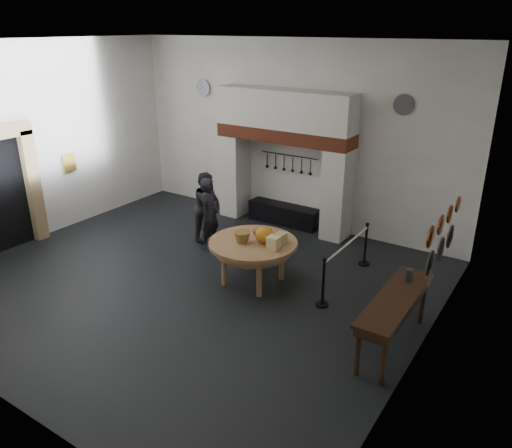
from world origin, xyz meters
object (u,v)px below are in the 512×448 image
Objects in this scene: barrier_post_far at (366,245)px; work_table at (253,243)px; visitor_far at (207,206)px; barrier_post_near at (323,283)px; iron_range at (284,214)px; side_table at (396,299)px; visitor_near at (210,214)px.

work_table is at bearing -128.57° from barrier_post_far.
work_table is 2.44m from visitor_far.
barrier_post_near reaches higher than work_table.
barrier_post_far reaches higher than iron_range.
side_table reaches higher than work_table.
side_table is at bearing -109.51° from visitor_near.
barrier_post_far is (3.66, 0.72, -0.36)m from visitor_far.
side_table is at bearing -118.95° from visitor_far.
visitor_far is at bearing -119.57° from iron_range.
visitor_near is (-1.71, 0.83, -0.01)m from work_table.
side_table and barrier_post_far have the same top height.
visitor_far is 5.44m from side_table.
visitor_near reaches higher than barrier_post_far.
barrier_post_far is at bearing -73.97° from visitor_near.
work_table is 1.06× the size of visitor_far.
visitor_far is 3.75m from barrier_post_far.
work_table is 1.92× the size of barrier_post_far.
work_table is 2.52m from barrier_post_far.
iron_range is at bearing 157.34° from barrier_post_far.
iron_range is 1.15× the size of visitor_near.
visitor_near is 3.47m from barrier_post_far.
barrier_post_far is at bearing -88.41° from visitor_far.
visitor_far reaches higher than work_table.
visitor_far is at bearing 160.71° from barrier_post_near.
side_table is 1.62m from barrier_post_near.
side_table is at bearing -19.78° from barrier_post_near.
work_table is 1.90m from visitor_near.
visitor_near is 1.84× the size of barrier_post_far.
visitor_near is at bearing 163.40° from side_table.
visitor_near reaches higher than work_table.
work_table is at bearing 169.07° from side_table.
side_table and barrier_post_near have the same top height.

